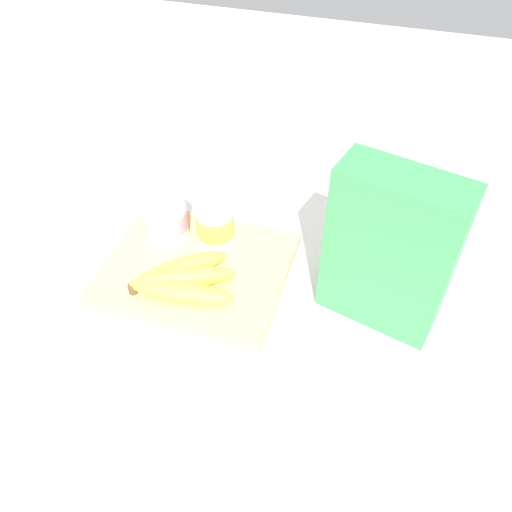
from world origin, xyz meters
name	(u,v)px	position (x,y,z in m)	size (l,w,h in m)	color
ground_plane	(197,272)	(0.00, 0.00, 0.00)	(2.40, 2.40, 0.00)	silver
cutting_board	(196,269)	(0.00, 0.00, 0.01)	(0.30, 0.25, 0.02)	tan
cereal_box	(390,252)	(0.30, 0.01, 0.13)	(0.17, 0.07, 0.26)	#38844C
yogurt_cup_front	(166,217)	(-0.07, 0.05, 0.06)	(0.07, 0.07, 0.09)	white
yogurt_cup_back	(215,223)	(0.01, 0.06, 0.06)	(0.07, 0.07, 0.09)	white
banana_bunch	(183,280)	(0.00, -0.05, 0.04)	(0.18, 0.14, 0.04)	yellow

